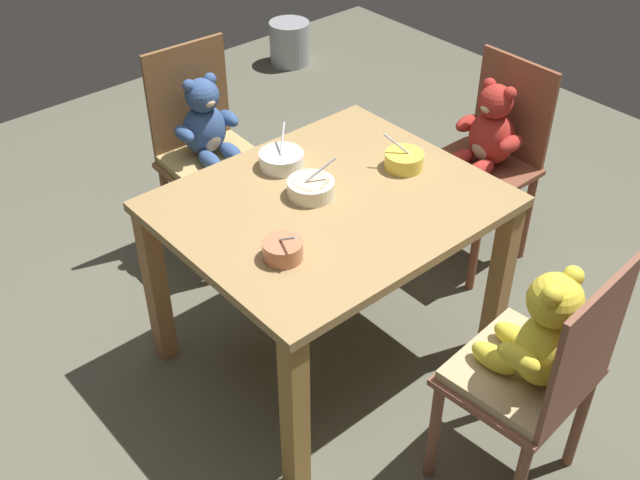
# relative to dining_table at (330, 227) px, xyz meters

# --- Properties ---
(ground_plane) EXTENTS (5.20, 5.20, 0.04)m
(ground_plane) POSITION_rel_dining_table_xyz_m (0.00, 0.00, -0.61)
(ground_plane) COLOR #585747
(dining_table) EXTENTS (1.06, 0.88, 0.71)m
(dining_table) POSITION_rel_dining_table_xyz_m (0.00, 0.00, 0.00)
(dining_table) COLOR #987849
(dining_table) RESTS_ON ground_plane
(teddy_chair_near_right) EXTENTS (0.40, 0.41, 0.88)m
(teddy_chair_near_right) POSITION_rel_dining_table_xyz_m (0.93, 0.05, -0.05)
(teddy_chair_near_right) COLOR brown
(teddy_chair_near_right) RESTS_ON ground_plane
(teddy_chair_near_front) EXTENTS (0.45, 0.40, 0.90)m
(teddy_chair_near_front) POSITION_rel_dining_table_xyz_m (0.07, -0.82, -0.03)
(teddy_chair_near_front) COLOR brown
(teddy_chair_near_front) RESTS_ON ground_plane
(teddy_chair_far_center) EXTENTS (0.42, 0.38, 0.93)m
(teddy_chair_far_center) POSITION_rel_dining_table_xyz_m (0.06, 0.83, -0.04)
(teddy_chair_far_center) COLOR brown
(teddy_chair_far_center) RESTS_ON ground_plane
(porridge_bowl_white_far_center) EXTENTS (0.16, 0.16, 0.13)m
(porridge_bowl_white_far_center) POSITION_rel_dining_table_xyz_m (0.01, 0.27, 0.14)
(porridge_bowl_white_far_center) COLOR white
(porridge_bowl_white_far_center) RESTS_ON dining_table
(porridge_bowl_terracotta_near_left) EXTENTS (0.12, 0.13, 0.12)m
(porridge_bowl_terracotta_near_left) POSITION_rel_dining_table_xyz_m (-0.31, -0.14, 0.14)
(porridge_bowl_terracotta_near_left) COLOR #BB714D
(porridge_bowl_terracotta_near_left) RESTS_ON dining_table
(porridge_bowl_yellow_near_right) EXTENTS (0.14, 0.14, 0.13)m
(porridge_bowl_yellow_near_right) POSITION_rel_dining_table_xyz_m (0.33, -0.02, 0.14)
(porridge_bowl_yellow_near_right) COLOR yellow
(porridge_bowl_yellow_near_right) RESTS_ON dining_table
(porridge_bowl_cream_center) EXTENTS (0.16, 0.16, 0.13)m
(porridge_bowl_cream_center) POSITION_rel_dining_table_xyz_m (-0.03, 0.06, 0.14)
(porridge_bowl_cream_center) COLOR beige
(porridge_bowl_cream_center) RESTS_ON dining_table
(metal_pail) EXTENTS (0.26, 0.26, 0.28)m
(metal_pail) POSITION_rel_dining_table_xyz_m (1.56, 2.15, -0.46)
(metal_pail) COLOR #93969B
(metal_pail) RESTS_ON ground_plane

